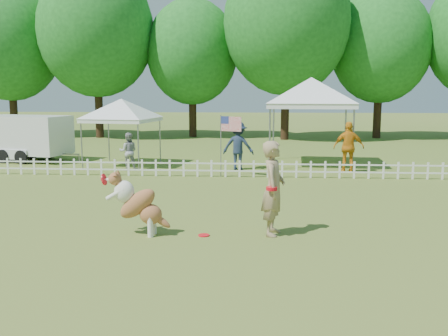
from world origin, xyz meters
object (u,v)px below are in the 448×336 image
at_px(handler, 273,188).
at_px(spectator_a, 128,151).
at_px(cargo_trailer, 26,138).
at_px(dog, 139,204).
at_px(spectator_b, 238,146).
at_px(frisbee_on_turf, 204,235).
at_px(flag_pole, 221,146).
at_px(spectator_c, 349,147).
at_px(canopy_tent_right, 310,123).
at_px(canopy_tent_left, 122,133).

xyz_separation_m(handler, spectator_a, (-5.33, 8.36, -0.28)).
bearing_deg(cargo_trailer, dog, -42.08).
distance_m(cargo_trailer, spectator_b, 9.50).
bearing_deg(spectator_a, frisbee_on_turf, 104.45).
distance_m(frisbee_on_turf, flag_pole, 7.44).
height_order(cargo_trailer, spectator_c, cargo_trailer).
bearing_deg(spectator_c, spectator_b, -0.09).
bearing_deg(handler, dog, 103.80).
bearing_deg(cargo_trailer, canopy_tent_right, 10.67).
distance_m(canopy_tent_left, cargo_trailer, 4.70).
relative_size(frisbee_on_turf, cargo_trailer, 0.05).
xyz_separation_m(flag_pole, spectator_a, (-3.66, 1.21, -0.37)).
distance_m(frisbee_on_turf, spectator_b, 9.06).
height_order(handler, spectator_a, handler).
bearing_deg(canopy_tent_right, handler, -95.60).
relative_size(spectator_b, spectator_c, 0.98).
bearing_deg(handler, cargo_trailer, 53.57).
relative_size(cargo_trailer, spectator_c, 2.40).
height_order(cargo_trailer, spectator_a, cargo_trailer).
distance_m(canopy_tent_left, canopy_tent_right, 7.66).
distance_m(frisbee_on_turf, spectator_c, 9.76).
height_order(handler, spectator_c, handler).
bearing_deg(spectator_b, handler, 105.60).
bearing_deg(spectator_c, dog, 61.10).
height_order(dog, spectator_c, spectator_c).
xyz_separation_m(frisbee_on_turf, cargo_trailer, (-9.00, 10.82, 0.99)).
relative_size(canopy_tent_left, flag_pole, 1.21).
relative_size(dog, spectator_c, 0.71).
bearing_deg(frisbee_on_turf, flag_pole, 91.70).
bearing_deg(spectator_c, flag_pole, 20.27).
height_order(dog, flag_pole, flag_pole).
bearing_deg(frisbee_on_turf, spectator_a, 114.37).
xyz_separation_m(frisbee_on_turf, canopy_tent_right, (3.20, 10.36, 1.73)).
relative_size(flag_pole, spectator_b, 1.18).
bearing_deg(dog, spectator_c, 60.24).
height_order(canopy_tent_left, spectator_a, canopy_tent_left).
height_order(canopy_tent_left, canopy_tent_right, canopy_tent_right).
height_order(frisbee_on_turf, cargo_trailer, cargo_trailer).
distance_m(canopy_tent_left, spectator_b, 4.83).
height_order(canopy_tent_left, spectator_b, canopy_tent_left).
xyz_separation_m(frisbee_on_turf, spectator_c, (4.47, 8.63, 0.94)).
distance_m(canopy_tent_right, spectator_b, 3.28).
bearing_deg(spectator_b, flag_pole, 79.98).
xyz_separation_m(canopy_tent_right, spectator_c, (1.27, -1.73, -0.80)).
height_order(canopy_tent_left, cargo_trailer, canopy_tent_left).
distance_m(handler, spectator_c, 8.94).
bearing_deg(canopy_tent_left, handler, -49.46).
relative_size(frisbee_on_turf, flag_pole, 0.11).
height_order(dog, frisbee_on_turf, dog).
bearing_deg(canopy_tent_left, canopy_tent_right, 13.42).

